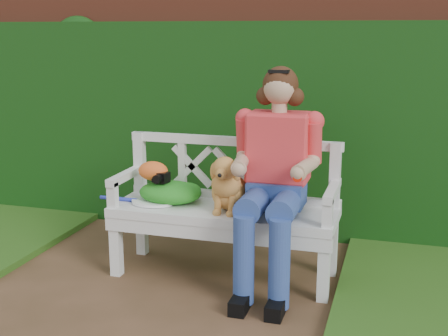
# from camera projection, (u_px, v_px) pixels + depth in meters

# --- Properties ---
(ground) EXTENTS (60.00, 60.00, 0.00)m
(ground) POSITION_uv_depth(u_px,v_px,m) (135.00, 316.00, 3.50)
(ground) COLOR #45311C
(brick_wall) EXTENTS (10.00, 0.30, 2.20)m
(brick_wall) POSITION_uv_depth(u_px,v_px,m) (227.00, 95.00, 5.03)
(brick_wall) COLOR brown
(brick_wall) RESTS_ON ground
(ivy_hedge) EXTENTS (10.00, 0.18, 1.70)m
(ivy_hedge) POSITION_uv_depth(u_px,v_px,m) (219.00, 128.00, 4.88)
(ivy_hedge) COLOR #133D0B
(ivy_hedge) RESTS_ON ground
(garden_bench) EXTENTS (1.61, 0.69, 0.48)m
(garden_bench) POSITION_uv_depth(u_px,v_px,m) (224.00, 241.00, 4.04)
(garden_bench) COLOR white
(garden_bench) RESTS_ON ground
(seated_woman) EXTENTS (0.60, 0.79, 1.40)m
(seated_woman) POSITION_uv_depth(u_px,v_px,m) (276.00, 180.00, 3.82)
(seated_woman) COLOR #E44550
(seated_woman) RESTS_ON ground
(dog) EXTENTS (0.26, 0.35, 0.38)m
(dog) POSITION_uv_depth(u_px,v_px,m) (229.00, 182.00, 3.88)
(dog) COLOR #BC8A40
(dog) RESTS_ON garden_bench
(tennis_racket) EXTENTS (0.62, 0.45, 0.03)m
(tennis_racket) POSITION_uv_depth(u_px,v_px,m) (150.00, 201.00, 4.07)
(tennis_racket) COLOR white
(tennis_racket) RESTS_ON garden_bench
(green_bag) EXTENTS (0.47, 0.39, 0.15)m
(green_bag) POSITION_uv_depth(u_px,v_px,m) (170.00, 192.00, 4.09)
(green_bag) COLOR #23761B
(green_bag) RESTS_ON garden_bench
(camera_item) EXTENTS (0.12, 0.10, 0.07)m
(camera_item) POSITION_uv_depth(u_px,v_px,m) (161.00, 177.00, 4.04)
(camera_item) COLOR black
(camera_item) RESTS_ON green_bag
(baseball_glove) EXTENTS (0.25, 0.22, 0.13)m
(baseball_glove) POSITION_uv_depth(u_px,v_px,m) (153.00, 171.00, 4.08)
(baseball_glove) COLOR orange
(baseball_glove) RESTS_ON green_bag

